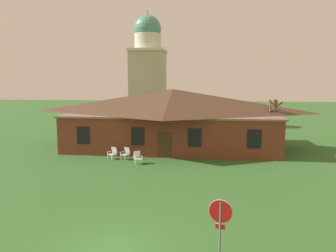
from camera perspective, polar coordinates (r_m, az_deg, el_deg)
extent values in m
plane|color=#336028|center=(12.94, -10.00, -21.15)|extent=(200.00, 200.00, 0.00)
cube|color=brown|center=(31.53, 0.83, -0.74)|extent=(19.05, 10.00, 3.20)
cube|color=#835E55|center=(31.33, 0.84, 2.30)|extent=(19.43, 10.20, 0.16)
pyramid|color=#4C3323|center=(31.24, 0.85, 4.51)|extent=(19.81, 10.40, 2.26)
cube|color=black|center=(28.41, -14.81, -1.60)|extent=(1.10, 0.06, 1.50)
cube|color=black|center=(26.99, -5.40, -1.86)|extent=(1.10, 0.06, 1.50)
cube|color=black|center=(26.37, 4.76, -2.08)|extent=(1.10, 0.06, 1.50)
cube|color=black|center=(26.60, 15.06, -2.23)|extent=(1.10, 0.06, 1.50)
cube|color=#422819|center=(26.72, -0.59, -3.47)|extent=(1.10, 0.06, 2.10)
cube|color=#BCB29E|center=(47.48, -3.55, 6.57)|extent=(4.80, 4.80, 10.62)
cube|color=silver|center=(47.69, -3.60, 13.18)|extent=(5.18, 5.18, 0.36)
cylinder|color=silver|center=(47.83, -3.62, 14.71)|extent=(3.80, 3.80, 2.20)
sphere|color=#4C8E7A|center=(48.08, -3.64, 16.81)|extent=(3.88, 3.88, 3.88)
cone|color=#4C8E7A|center=(48.51, -3.66, 19.54)|extent=(0.24, 0.24, 1.00)
cylinder|color=slate|center=(11.31, 9.20, -18.81)|extent=(0.07, 0.07, 2.38)
cylinder|color=white|center=(10.96, 9.31, -14.71)|extent=(0.79, 0.19, 0.81)
cylinder|color=#B71414|center=(10.94, 9.29, -14.76)|extent=(0.75, 0.18, 0.76)
cube|color=#B71414|center=(11.16, 9.24, -17.21)|extent=(0.32, 0.09, 0.16)
cube|color=white|center=(11.17, 9.25, -17.18)|extent=(0.34, 0.09, 0.18)
cube|color=white|center=(26.56, -9.88, -5.57)|extent=(0.07, 0.07, 0.36)
cube|color=white|center=(26.86, -10.61, -5.44)|extent=(0.07, 0.07, 0.36)
cube|color=white|center=(26.88, -9.24, -5.40)|extent=(0.07, 0.07, 0.36)
cube|color=white|center=(27.18, -9.97, -5.27)|extent=(0.07, 0.07, 0.36)
cube|color=white|center=(26.82, -9.93, -4.99)|extent=(0.71, 0.70, 0.05)
cube|color=white|center=(26.99, -9.50, -4.25)|extent=(0.55, 0.39, 0.54)
cube|color=white|center=(26.58, -9.51, -4.67)|extent=(0.25, 0.45, 0.03)
cube|color=white|center=(26.48, -9.74, -4.96)|extent=(0.05, 0.05, 0.22)
cube|color=white|center=(26.96, -10.43, -4.52)|extent=(0.25, 0.45, 0.03)
cube|color=white|center=(26.87, -10.66, -4.80)|extent=(0.05, 0.05, 0.22)
cube|color=silver|center=(26.30, -7.61, -5.66)|extent=(0.07, 0.07, 0.36)
cube|color=silver|center=(26.59, -8.37, -5.52)|extent=(0.07, 0.07, 0.36)
cube|color=silver|center=(26.62, -6.99, -5.48)|extent=(0.07, 0.07, 0.36)
cube|color=silver|center=(26.91, -7.74, -5.35)|extent=(0.07, 0.07, 0.36)
cube|color=silver|center=(26.56, -7.68, -5.07)|extent=(0.71, 0.70, 0.05)
cube|color=silver|center=(26.73, -7.26, -4.33)|extent=(0.54, 0.40, 0.54)
cube|color=silver|center=(26.32, -7.24, -4.75)|extent=(0.26, 0.45, 0.03)
cube|color=silver|center=(26.22, -7.47, -5.04)|extent=(0.05, 0.05, 0.22)
cube|color=silver|center=(26.69, -8.19, -4.59)|extent=(0.26, 0.45, 0.03)
cube|color=silver|center=(26.60, -8.42, -4.88)|extent=(0.05, 0.05, 0.22)
cube|color=white|center=(24.88, -4.69, -6.38)|extent=(0.07, 0.07, 0.36)
cube|color=white|center=(24.76, -5.71, -6.47)|extent=(0.07, 0.07, 0.36)
cube|color=white|center=(25.29, -4.97, -6.15)|extent=(0.07, 0.07, 0.36)
cube|color=white|center=(25.17, -5.98, -6.23)|extent=(0.07, 0.07, 0.36)
cube|color=white|center=(24.98, -5.34, -5.85)|extent=(0.72, 0.71, 0.05)
cube|color=white|center=(25.20, -5.55, -5.03)|extent=(0.54, 0.41, 0.54)
cube|color=white|center=(24.99, -4.69, -5.38)|extent=(0.28, 0.44, 0.03)
cube|color=white|center=(24.87, -4.58, -5.70)|extent=(0.05, 0.05, 0.22)
cube|color=white|center=(24.84, -5.98, -5.48)|extent=(0.28, 0.44, 0.03)
cube|color=white|center=(24.71, -5.88, -5.81)|extent=(0.05, 0.05, 0.22)
cylinder|color=brown|center=(30.40, 18.34, 0.02)|extent=(0.36, 0.36, 4.74)
cylinder|color=brown|center=(29.78, 18.38, 3.40)|extent=(1.03, 0.47, 1.13)
cylinder|color=brown|center=(30.22, 17.66, 3.10)|extent=(0.28, 0.97, 0.81)
cylinder|color=brown|center=(30.67, 18.80, 3.40)|extent=(0.97, 0.70, 0.87)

